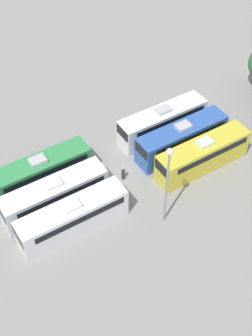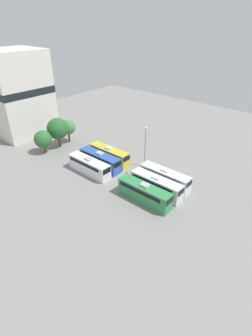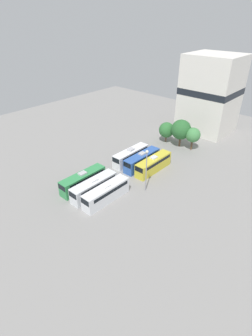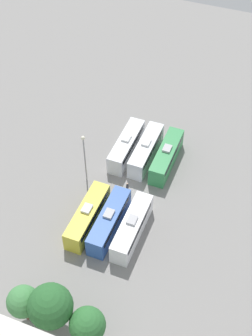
{
  "view_description": "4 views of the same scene",
  "coord_description": "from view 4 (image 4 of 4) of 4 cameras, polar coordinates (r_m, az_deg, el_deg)",
  "views": [
    {
      "loc": [
        27.86,
        -17.13,
        35.13
      ],
      "look_at": [
        0.81,
        -0.06,
        1.96
      ],
      "focal_mm": 50.0,
      "sensor_mm": 36.0,
      "label": 1
    },
    {
      "loc": [
        -34.14,
        -29.73,
        28.89
      ],
      "look_at": [
        0.36,
        0.15,
        2.34
      ],
      "focal_mm": 28.0,
      "sensor_mm": 36.0,
      "label": 2
    },
    {
      "loc": [
        33.35,
        -34.67,
        31.35
      ],
      "look_at": [
        0.66,
        1.21,
        2.49
      ],
      "focal_mm": 28.0,
      "sensor_mm": 36.0,
      "label": 3
    },
    {
      "loc": [
        -16.17,
        42.36,
        53.81
      ],
      "look_at": [
        1.14,
        -1.67,
        3.0
      ],
      "focal_mm": 50.0,
      "sensor_mm": 36.0,
      "label": 4
    }
  ],
  "objects": [
    {
      "name": "ground_plane",
      "position": [
        70.37,
        0.37,
        -2.84
      ],
      "size": [
        119.45,
        119.45,
        0.0
      ],
      "primitive_type": "plane",
      "color": "gray"
    },
    {
      "name": "bus_0",
      "position": [
        73.12,
        4.95,
        1.46
      ],
      "size": [
        2.51,
        10.4,
        3.6
      ],
      "color": "#338C4C",
      "rests_on": "ground_plane"
    },
    {
      "name": "bus_1",
      "position": [
        73.86,
        2.44,
        2.21
      ],
      "size": [
        2.51,
        10.4,
        3.6
      ],
      "color": "silver",
      "rests_on": "ground_plane"
    },
    {
      "name": "bus_2",
      "position": [
        74.5,
        0.04,
        2.74
      ],
      "size": [
        2.51,
        10.4,
        3.6
      ],
      "color": "silver",
      "rests_on": "ground_plane"
    },
    {
      "name": "bus_3",
      "position": [
        64.09,
        0.73,
        -7.24
      ],
      "size": [
        2.51,
        10.4,
        3.6
      ],
      "color": "white",
      "rests_on": "ground_plane"
    },
    {
      "name": "bus_4",
      "position": [
        64.74,
        -2.07,
        -6.48
      ],
      "size": [
        2.51,
        10.4,
        3.6
      ],
      "color": "#2D56A8",
      "rests_on": "ground_plane"
    },
    {
      "name": "bus_5",
      "position": [
        65.44,
        -4.71,
        -5.85
      ],
      "size": [
        2.51,
        10.4,
        3.6
      ],
      "color": "gold",
      "rests_on": "ground_plane"
    },
    {
      "name": "worker_person",
      "position": [
        69.92,
        0.16,
        -2.33
      ],
      "size": [
        0.36,
        0.36,
        1.62
      ],
      "color": "#333338",
      "rests_on": "ground_plane"
    },
    {
      "name": "light_pole",
      "position": [
        67.61,
        -5.11,
        1.93
      ],
      "size": [
        0.6,
        0.6,
        9.22
      ],
      "color": "gray",
      "rests_on": "ground_plane"
    },
    {
      "name": "tree_0",
      "position": [
        55.42,
        -4.74,
        -18.54
      ],
      "size": [
        4.24,
        4.24,
        5.61
      ],
      "color": "brown",
      "rests_on": "ground_plane"
    },
    {
      "name": "tree_1",
      "position": [
        55.4,
        -9.21,
        -16.3
      ],
      "size": [
        5.27,
        5.27,
        7.46
      ],
      "color": "brown",
      "rests_on": "ground_plane"
    },
    {
      "name": "tree_2",
      "position": [
        57.0,
        -12.44,
        -15.63
      ],
      "size": [
        3.84,
        3.84,
        6.08
      ],
      "color": "brown",
      "rests_on": "ground_plane"
    }
  ]
}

